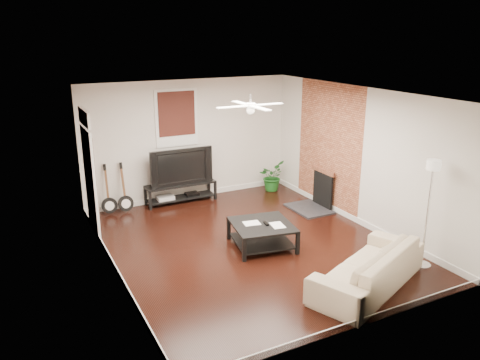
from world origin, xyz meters
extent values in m
cube|color=black|center=(0.00, 0.00, 0.00)|extent=(5.00, 6.00, 0.01)
cube|color=white|center=(0.00, 0.00, 2.80)|extent=(5.00, 6.00, 0.01)
cube|color=silver|center=(0.00, 3.00, 1.40)|extent=(5.00, 0.01, 2.80)
cube|color=silver|center=(0.00, -3.00, 1.40)|extent=(5.00, 0.01, 2.80)
cube|color=silver|center=(-2.50, 0.00, 1.40)|extent=(0.01, 6.00, 2.80)
cube|color=silver|center=(2.50, 0.00, 1.40)|extent=(0.01, 6.00, 2.80)
cube|color=brown|center=(2.49, 1.00, 1.40)|extent=(0.02, 2.20, 2.80)
cube|color=black|center=(2.20, 1.00, 0.46)|extent=(0.80, 1.10, 0.92)
cube|color=#3F1711|center=(-0.30, 2.97, 1.95)|extent=(1.00, 0.06, 1.30)
cube|color=white|center=(-2.46, 1.90, 1.25)|extent=(0.08, 1.00, 2.50)
cube|color=black|center=(-0.34, 2.78, 0.23)|extent=(1.64, 0.44, 0.46)
imported|color=black|center=(-0.34, 2.80, 0.88)|extent=(1.47, 0.19, 0.85)
cube|color=black|center=(0.16, -0.18, 0.22)|extent=(1.23, 1.23, 0.45)
imported|color=tan|center=(0.91, -2.19, 0.33)|extent=(2.46, 1.71, 0.67)
imported|color=#1A5D1D|center=(2.00, 2.59, 0.36)|extent=(0.86, 0.86, 0.73)
camera|label=1|loc=(-3.88, -7.21, 3.80)|focal=35.67mm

